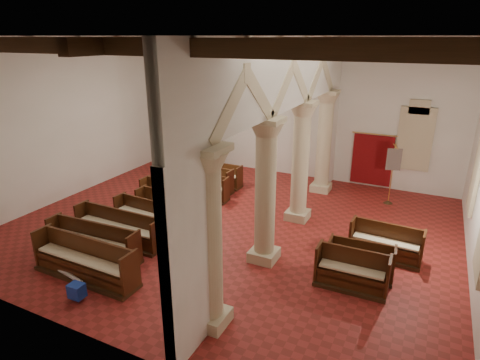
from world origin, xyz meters
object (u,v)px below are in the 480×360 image
object	(u,v)px
processional_banner	(390,184)
aisle_pew_0	(351,275)
nave_pew_0	(85,266)
pipe_organ	(201,137)
lectern	(217,156)

from	to	relation	value
processional_banner	aisle_pew_0	xyz separation A→B (m)	(-0.17, -6.12, -0.44)
aisle_pew_0	nave_pew_0	bearing A→B (deg)	-158.66
pipe_organ	aisle_pew_0	xyz separation A→B (m)	(8.79, -7.29, -1.02)
nave_pew_0	aisle_pew_0	distance (m)	6.82
pipe_organ	processional_banner	bearing A→B (deg)	-7.42
pipe_organ	processional_banner	distance (m)	9.05
lectern	aisle_pew_0	xyz separation A→B (m)	(7.88, -7.28, -0.16)
lectern	pipe_organ	bearing A→B (deg)	160.56
pipe_organ	lectern	bearing A→B (deg)	-0.71
lectern	aisle_pew_0	world-z (taller)	lectern
lectern	processional_banner	distance (m)	8.14
pipe_organ	nave_pew_0	world-z (taller)	pipe_organ
pipe_organ	nave_pew_0	size ratio (longest dim) A/B	1.40
lectern	processional_banner	size ratio (longest dim) A/B	0.53
nave_pew_0	processional_banner	bearing A→B (deg)	54.09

